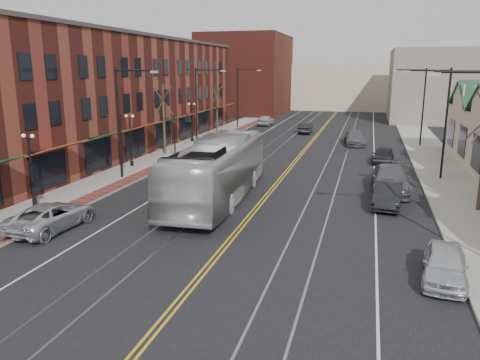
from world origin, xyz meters
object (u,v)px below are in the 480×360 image
Objects in this scene: parked_suv at (51,216)px; transit_bus at (218,170)px; parked_car_c at (390,179)px; parked_car_b at (388,195)px; parked_car_a at (445,264)px; parked_car_d at (383,155)px.

transit_bus is at bearing -128.47° from parked_suv.
parked_car_c reaches higher than parked_suv.
parked_car_a is at bearing -74.02° from parked_car_b.
parked_car_b is (10.24, 1.42, -1.20)m from transit_bus.
transit_bus is 18.44m from parked_car_d.
transit_bus is 14.85m from parked_car_a.
parked_car_b is at bearing -95.51° from parked_car_c.
transit_bus reaches higher than parked_suv.
parked_car_c reaches higher than parked_car_d.
parked_car_b is at bearing -174.22° from transit_bus.
parked_car_d is (-0.23, 10.29, -0.16)m from parked_car_c.
parked_car_c is at bearing 103.71° from parked_car_a.
parked_car_a is 13.70m from parked_car_c.
parked_car_b is 3.59m from parked_car_c.
parked_car_b reaches higher than parked_suv.
parked_car_c reaches higher than parked_car_a.
transit_bus is 2.34× the size of parked_car_c.
parked_car_a is 23.96m from parked_car_d.
parked_car_c is at bearing -156.61° from transit_bus.
parked_car_b is at bearing 107.30° from parked_car_a.
parked_suv reaches higher than parked_car_d.
parked_suv is 1.15× the size of parked_car_b.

